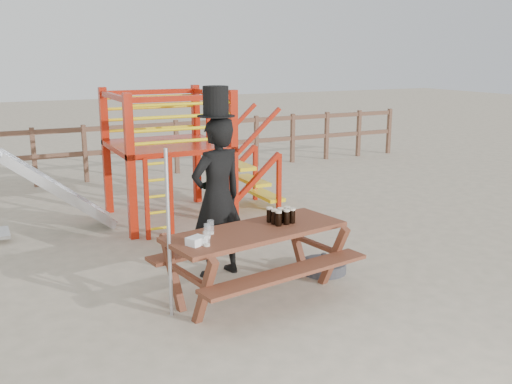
# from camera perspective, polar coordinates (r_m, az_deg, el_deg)

# --- Properties ---
(ground) EXTENTS (60.00, 60.00, 0.00)m
(ground) POSITION_cam_1_polar(r_m,az_deg,el_deg) (6.27, 0.07, -11.07)
(ground) COLOR #BCAA92
(ground) RESTS_ON ground
(back_fence) EXTENTS (15.09, 0.09, 1.20)m
(back_fence) POSITION_cam_1_polar(r_m,az_deg,el_deg) (12.50, -14.51, 4.52)
(back_fence) COLOR brown
(back_fence) RESTS_ON ground
(playground_fort) EXTENTS (4.71, 1.84, 2.10)m
(playground_fort) POSITION_cam_1_polar(r_m,az_deg,el_deg) (9.21, -9.29, 3.77)
(playground_fort) COLOR #A81D0B
(playground_fort) RESTS_ON ground
(picnic_table) EXTENTS (2.20, 1.69, 0.78)m
(picnic_table) POSITION_cam_1_polar(r_m,az_deg,el_deg) (6.27, -0.00, -6.24)
(picnic_table) COLOR brown
(picnic_table) RESTS_ON ground
(man_with_hat) EXTENTS (0.79, 0.62, 2.27)m
(man_with_hat) POSITION_cam_1_polar(r_m,az_deg,el_deg) (6.74, -3.90, -0.16)
(man_with_hat) COLOR black
(man_with_hat) RESTS_ON ground
(metal_pole) EXTENTS (0.04, 0.04, 1.74)m
(metal_pole) POSITION_cam_1_polar(r_m,az_deg,el_deg) (5.76, -8.72, -4.23)
(metal_pole) COLOR #B2B2B7
(metal_pole) RESTS_ON ground
(parasol_base) EXTENTS (0.56, 0.56, 0.24)m
(parasol_base) POSITION_cam_1_polar(r_m,az_deg,el_deg) (7.14, 6.76, -7.42)
(parasol_base) COLOR #35353A
(parasol_base) RESTS_ON ground
(paper_bag) EXTENTS (0.22, 0.20, 0.08)m
(paper_bag) POSITION_cam_1_polar(r_m,az_deg,el_deg) (5.71, -5.99, -4.88)
(paper_bag) COLOR white
(paper_bag) RESTS_ON picnic_table
(stout_pints) EXTENTS (0.28, 0.25, 0.17)m
(stout_pints) POSITION_cam_1_polar(r_m,az_deg,el_deg) (6.37, 2.54, -2.40)
(stout_pints) COLOR black
(stout_pints) RESTS_ON picnic_table
(empty_glasses) EXTENTS (0.25, 0.41, 0.15)m
(empty_glasses) POSITION_cam_1_polar(r_m,az_deg,el_deg) (5.85, -4.80, -4.09)
(empty_glasses) COLOR silver
(empty_glasses) RESTS_ON picnic_table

